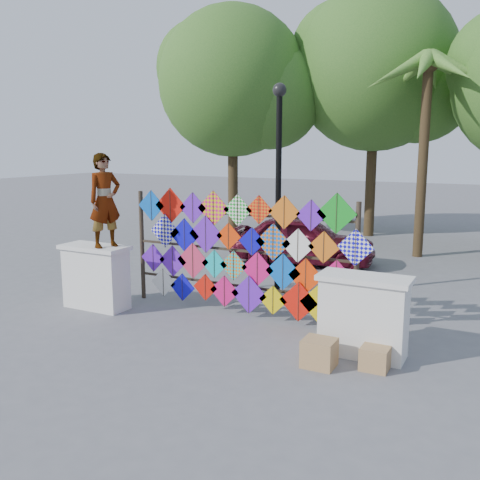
{
  "coord_description": "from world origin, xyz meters",
  "views": [
    {
      "loc": [
        4.65,
        -8.1,
        3.25
      ],
      "look_at": [
        0.14,
        0.6,
        1.5
      ],
      "focal_mm": 40.0,
      "sensor_mm": 36.0,
      "label": 1
    }
  ],
  "objects_px": {
    "vendor_woman": "(105,201)",
    "lamppost": "(279,172)",
    "kite_rack": "(242,253)",
    "sedan": "(302,240)"
  },
  "relations": [
    {
      "from": "kite_rack",
      "to": "sedan",
      "type": "xyz_separation_m",
      "value": [
        -0.57,
        4.77,
        -0.55
      ]
    },
    {
      "from": "kite_rack",
      "to": "lamppost",
      "type": "height_order",
      "value": "lamppost"
    },
    {
      "from": "kite_rack",
      "to": "lamppost",
      "type": "xyz_separation_m",
      "value": [
        0.19,
        1.28,
        1.47
      ]
    },
    {
      "from": "lamppost",
      "to": "kite_rack",
      "type": "bearing_deg",
      "value": -98.64
    },
    {
      "from": "lamppost",
      "to": "vendor_woman",
      "type": "bearing_deg",
      "value": -140.61
    },
    {
      "from": "vendor_woman",
      "to": "lamppost",
      "type": "bearing_deg",
      "value": -30.62
    },
    {
      "from": "kite_rack",
      "to": "lamppost",
      "type": "bearing_deg",
      "value": 81.36
    },
    {
      "from": "kite_rack",
      "to": "sedan",
      "type": "distance_m",
      "value": 4.83
    },
    {
      "from": "kite_rack",
      "to": "vendor_woman",
      "type": "distance_m",
      "value": 2.82
    },
    {
      "from": "vendor_woman",
      "to": "lamppost",
      "type": "distance_m",
      "value": 3.5
    }
  ]
}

